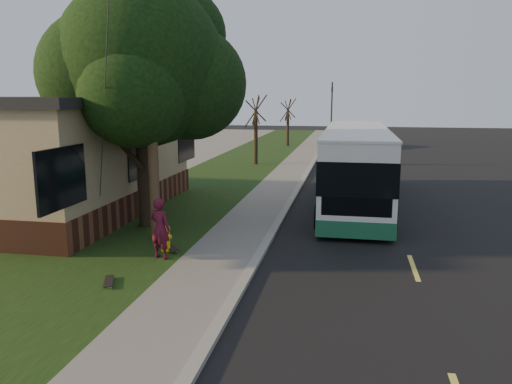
% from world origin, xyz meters
% --- Properties ---
extents(ground, '(120.00, 120.00, 0.00)m').
position_xyz_m(ground, '(0.00, 0.00, 0.00)').
color(ground, black).
rests_on(ground, ground).
extents(road, '(8.00, 80.00, 0.01)m').
position_xyz_m(road, '(4.00, 10.00, 0.01)').
color(road, black).
rests_on(road, ground).
extents(curb, '(0.25, 80.00, 0.12)m').
position_xyz_m(curb, '(0.00, 10.00, 0.06)').
color(curb, gray).
rests_on(curb, ground).
extents(sidewalk, '(2.00, 80.00, 0.08)m').
position_xyz_m(sidewalk, '(-1.00, 10.00, 0.04)').
color(sidewalk, slate).
rests_on(sidewalk, ground).
extents(grass_verge, '(5.00, 80.00, 0.07)m').
position_xyz_m(grass_verge, '(-4.50, 10.00, 0.04)').
color(grass_verge, black).
rests_on(grass_verge, ground).
extents(building_lot, '(15.00, 80.00, 0.04)m').
position_xyz_m(building_lot, '(-14.50, 10.00, 0.02)').
color(building_lot, slate).
rests_on(building_lot, ground).
extents(fire_hydrant, '(0.32, 0.32, 0.74)m').
position_xyz_m(fire_hydrant, '(-2.60, 0.00, 0.43)').
color(fire_hydrant, yellow).
rests_on(fire_hydrant, grass_verge).
extents(utility_pole, '(2.86, 3.21, 9.07)m').
position_xyz_m(utility_pole, '(-3.31, 0.99, 4.63)').
color(utility_pole, '#473321').
rests_on(utility_pole, ground).
extents(leafy_tree, '(6.30, 6.00, 7.80)m').
position_xyz_m(leafy_tree, '(-4.17, 2.65, 5.17)').
color(leafy_tree, black).
rests_on(leafy_tree, grass_verge).
extents(bare_tree_near, '(1.38, 1.21, 4.31)m').
position_xyz_m(bare_tree_near, '(-3.50, 18.00, 2.15)').
color(bare_tree_near, black).
rests_on(bare_tree_near, grass_verge).
extents(bare_tree_far, '(1.38, 1.21, 4.03)m').
position_xyz_m(bare_tree_far, '(-3.00, 30.00, 2.00)').
color(bare_tree_far, black).
rests_on(bare_tree_far, grass_verge).
extents(traffic_signal, '(0.18, 0.22, 5.50)m').
position_xyz_m(traffic_signal, '(0.50, 34.00, 3.16)').
color(traffic_signal, '#2D2D30').
rests_on(traffic_signal, ground).
extents(transit_bus, '(2.58, 11.21, 3.04)m').
position_xyz_m(transit_bus, '(2.55, 7.38, 1.62)').
color(transit_bus, silver).
rests_on(transit_bus, ground).
extents(skateboarder, '(0.68, 0.55, 1.63)m').
position_xyz_m(skateboarder, '(-2.50, -0.65, 0.88)').
color(skateboarder, '#4D0F22').
rests_on(skateboarder, grass_verge).
extents(skateboard_main, '(0.47, 0.77, 0.07)m').
position_xyz_m(skateboard_main, '(-3.00, -2.60, 0.12)').
color(skateboard_main, black).
rests_on(skateboard_main, grass_verge).
extents(skateboard_spare, '(0.72, 0.78, 0.08)m').
position_xyz_m(skateboard_spare, '(-2.52, 0.10, 0.13)').
color(skateboard_spare, black).
rests_on(skateboard_spare, grass_verge).
extents(dumpster, '(1.65, 1.40, 1.29)m').
position_xyz_m(dumpster, '(-8.28, 5.85, 0.69)').
color(dumpster, black).
rests_on(dumpster, building_lot).
extents(distant_car, '(1.91, 4.40, 1.48)m').
position_xyz_m(distant_car, '(3.98, 30.69, 0.74)').
color(distant_car, black).
rests_on(distant_car, ground).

